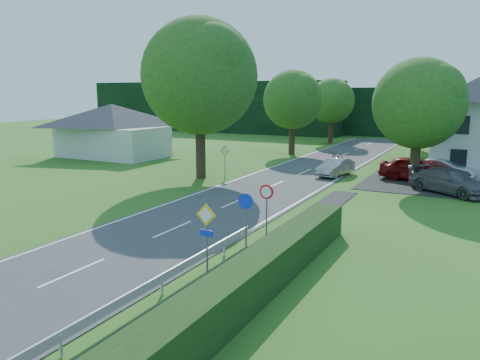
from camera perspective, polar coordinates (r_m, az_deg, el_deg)
The scene contains 25 objects.
road at distance 28.72m, azimuth 1.14°, elevation -1.98°, with size 7.00×80.00×0.04m, color #323234.
parking_pad at distance 38.65m, azimuth 26.44°, elevation 0.17°, with size 14.00×16.00×0.04m, color black.
line_edge_left at distance 30.26m, azimuth -4.39°, elevation -1.31°, with size 0.12×80.00×0.01m, color white.
line_edge_right at distance 27.47m, azimuth 7.23°, elevation -2.60°, with size 0.12×80.00×0.01m, color white.
line_centre at distance 28.71m, azimuth 1.14°, elevation -1.93°, with size 0.12×80.00×0.01m, color white, non-canonical shape.
tree_main at distance 34.46m, azimuth -4.92°, elevation 9.81°, with size 9.40×9.40×11.64m, color #1E5018, non-canonical shape.
tree_left_far at distance 48.41m, azimuth 6.40°, elevation 8.19°, with size 7.00×7.00×8.58m, color #1E5018, non-canonical shape.
tree_right_far at distance 47.48m, azimuth 21.08°, elevation 7.82°, with size 7.40×7.40×9.09m, color #1E5018, non-canonical shape.
tree_left_back at distance 59.62m, azimuth 11.05°, elevation 8.26°, with size 6.60×6.60×8.07m, color #1E5018, non-canonical shape.
tree_right_back at distance 55.56m, azimuth 20.96°, elevation 7.34°, with size 6.20×6.20×7.56m, color #1E5018, non-canonical shape.
tree_right_mid at distance 33.42m, azimuth 20.81°, elevation 6.51°, with size 7.00×7.00×8.58m, color #1E5018, non-canonical shape.
treeline_left at distance 78.39m, azimuth -3.66°, elevation 8.92°, with size 44.00×6.00×8.00m, color black.
treeline_right at distance 71.33m, azimuth 24.08°, elevation 7.47°, with size 30.00×5.00×7.00m, color black.
bungalow_left at distance 47.93m, azimuth -15.30°, elevation 5.97°, with size 11.00×6.50×5.20m.
streetlight at distance 35.45m, azimuth 20.52°, elevation 7.01°, with size 2.03×0.18×8.00m.
sign_priority_right at distance 16.05m, azimuth -4.13°, elevation -5.63°, with size 0.78×0.09×2.59m.
sign_roundabout at distance 18.62m, azimuth 0.72°, elevation -3.72°, with size 0.64×0.08×2.37m.
sign_speed_limit at distance 20.34m, azimuth 3.24°, elevation -2.22°, with size 0.64×0.11×2.37m.
sign_priority_left at distance 34.83m, azimuth -1.86°, elevation 3.08°, with size 0.78×0.09×2.44m.
moving_car at distance 36.23m, azimuth 11.56°, elevation 1.52°, with size 1.38×3.96×1.31m, color #A0A0A5.
motorcycle at distance 42.93m, azimuth 11.71°, elevation 2.74°, with size 0.70×2.01×1.06m, color black.
parked_car_red at distance 35.92m, azimuth 20.64°, elevation 1.30°, with size 2.02×5.02×1.71m, color #680D0B.
parked_car_silver_a at distance 37.38m, azimuth 23.54°, elevation 1.24°, with size 1.54×4.42×1.46m, color silver.
parked_car_grey at distance 32.14m, azimuth 24.27°, elevation -0.15°, with size 2.13×5.24×1.52m, color #545459.
parasol at distance 38.57m, azimuth 23.95°, elevation 1.75°, with size 1.99×2.03×1.82m, color red.
Camera 1 is at (12.40, -5.14, 6.28)m, focal length 35.00 mm.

